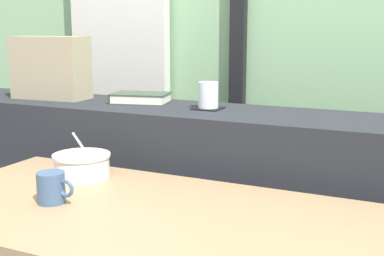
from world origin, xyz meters
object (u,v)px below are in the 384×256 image
at_px(juice_glass, 208,96).
at_px(throw_pillow, 51,68).
at_px(soup_bowl, 82,166).
at_px(ceramic_mug, 52,188).
at_px(closed_book, 140,98).
at_px(breakfast_table, 144,248).
at_px(coaster_square, 208,108).

relative_size(juice_glass, throw_pillow, 0.30).
xyz_separation_m(soup_bowl, ceramic_mug, (0.07, -0.23, 0.01)).
bearing_deg(ceramic_mug, juice_glass, 75.14).
xyz_separation_m(closed_book, soup_bowl, (0.06, -0.47, -0.16)).
height_order(throw_pillow, ceramic_mug, throw_pillow).
relative_size(breakfast_table, coaster_square, 12.99).
bearing_deg(closed_book, juice_glass, -6.61).
xyz_separation_m(juice_glass, closed_book, (-0.31, 0.04, -0.03)).
height_order(breakfast_table, coaster_square, coaster_square).
distance_m(juice_glass, closed_book, 0.31).
distance_m(soup_bowl, ceramic_mug, 0.24).
distance_m(breakfast_table, throw_pillow, 1.07).
bearing_deg(coaster_square, breakfast_table, -82.50).
height_order(coaster_square, closed_book, closed_book).
height_order(juice_glass, ceramic_mug, juice_glass).
distance_m(breakfast_table, juice_glass, 0.70).
bearing_deg(ceramic_mug, coaster_square, 75.14).
bearing_deg(coaster_square, throw_pillow, -178.76).
distance_m(closed_book, soup_bowl, 0.50).
distance_m(coaster_square, ceramic_mug, 0.70).
bearing_deg(juice_glass, closed_book, 173.39).
bearing_deg(ceramic_mug, breakfast_table, 11.38).
relative_size(soup_bowl, ceramic_mug, 1.61).
xyz_separation_m(breakfast_table, throw_pillow, (-0.79, 0.60, 0.41)).
bearing_deg(coaster_square, closed_book, 173.39).
distance_m(closed_book, ceramic_mug, 0.73).
bearing_deg(juice_glass, coaster_square, 0.00).
relative_size(juice_glass, ceramic_mug, 0.84).
xyz_separation_m(coaster_square, ceramic_mug, (-0.18, -0.66, -0.14)).
bearing_deg(closed_book, coaster_square, -6.61).
relative_size(juice_glass, closed_book, 0.38).
xyz_separation_m(juice_glass, ceramic_mug, (-0.18, -0.66, -0.18)).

